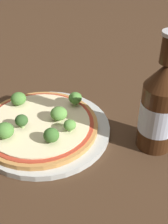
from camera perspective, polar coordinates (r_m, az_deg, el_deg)
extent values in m
plane|color=#3D2819|center=(0.64, -7.15, -3.60)|extent=(3.00, 3.00, 0.00)
cylinder|color=#B2B7B2|center=(0.63, -7.47, -3.09)|extent=(0.26, 0.26, 0.01)
cylinder|color=#B77F42|center=(0.63, -8.19, -2.50)|extent=(0.23, 0.23, 0.01)
cylinder|color=#A83823|center=(0.62, -8.24, -2.09)|extent=(0.22, 0.22, 0.00)
cylinder|color=beige|center=(0.62, -8.25, -2.00)|extent=(0.20, 0.20, 0.00)
cylinder|color=#7A9E5B|center=(0.60, -14.16, -4.14)|extent=(0.01, 0.01, 0.01)
ellipsoid|color=#477A33|center=(0.59, -14.32, -3.30)|extent=(0.03, 0.03, 0.03)
cylinder|color=#7A9E5B|center=(0.66, -1.79, 1.86)|extent=(0.01, 0.01, 0.01)
ellipsoid|color=#477A33|center=(0.65, -1.81, 2.71)|extent=(0.03, 0.03, 0.02)
cylinder|color=#7A9E5B|center=(0.68, -11.83, 1.68)|extent=(0.01, 0.01, 0.01)
ellipsoid|color=#477A33|center=(0.67, -11.93, 2.39)|extent=(0.03, 0.03, 0.03)
cylinder|color=#7A9E5B|center=(0.59, -2.59, -3.11)|extent=(0.01, 0.01, 0.01)
ellipsoid|color=#568E3D|center=(0.59, -2.62, -2.38)|extent=(0.02, 0.02, 0.02)
cylinder|color=#7A9E5B|center=(0.62, -4.58, -1.12)|extent=(0.01, 0.01, 0.01)
ellipsoid|color=#568E3D|center=(0.61, -4.63, -0.27)|extent=(0.03, 0.03, 0.03)
cylinder|color=#7A9E5B|center=(0.61, -11.24, -2.34)|extent=(0.01, 0.01, 0.01)
ellipsoid|color=#2D5123|center=(0.60, -11.36, -1.51)|extent=(0.03, 0.03, 0.02)
cylinder|color=#7A9E5B|center=(0.57, -5.93, -5.07)|extent=(0.01, 0.01, 0.01)
ellipsoid|color=#386628|center=(0.56, -6.00, -4.23)|extent=(0.03, 0.03, 0.03)
cylinder|color=#381E0F|center=(0.58, 13.36, -0.86)|extent=(0.07, 0.07, 0.13)
cylinder|color=#B2BCD1|center=(0.58, 13.39, -0.66)|extent=(0.07, 0.07, 0.06)
cone|color=#381E0F|center=(0.53, 14.65, 6.62)|extent=(0.07, 0.07, 0.04)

